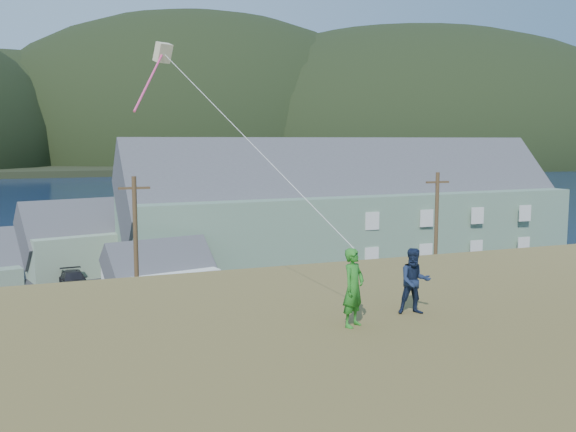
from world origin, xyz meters
The scene contains 14 objects.
ground centered at (0.00, 0.00, 0.00)m, with size 900.00×900.00×0.00m, color #0A1638.
grass_strip centered at (0.00, -2.00, 0.05)m, with size 110.00×8.00×0.10m, color #4C3D19.
waterfront_lot centered at (0.00, 17.00, 0.06)m, with size 72.00×36.00×0.12m, color #28282B.
wharf centered at (-6.00, 40.00, 0.45)m, with size 26.00×14.00×0.90m, color gray.
far_shore centered at (0.00, 330.00, 1.00)m, with size 900.00×320.00×2.00m, color black.
far_hills centered at (35.59, 279.38, 2.00)m, with size 760.00×265.00×143.00m.
lodge centered at (18.91, 18.18, 5.30)m, with size 39.66×12.40×13.82m.
shed_white centered at (0.92, 10.43, 2.16)m, with size 7.90×6.12×5.58m.
shed_palegreen_far centered at (-2.49, 24.59, 2.90)m, with size 12.46×8.83×7.61m.
utility_poles centered at (-1.68, 1.50, 4.85)m, with size 34.89×0.24×9.85m.
parked_cars centered at (-7.59, 22.42, 0.82)m, with size 24.22×12.03×1.48m.
kite_flyer_green centered at (0.06, -19.41, 8.06)m, with size 0.63×0.41×1.73m, color #247720.
kite_flyer_navy centered at (1.86, -19.01, 7.98)m, with size 0.76×0.59×1.56m, color #16223D.
kite_rig centered at (-2.82, -12.96, 13.56)m, with size 2.05×3.67×8.77m.
Camera 1 is at (-6.19, -31.69, 11.27)m, focal length 40.00 mm.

